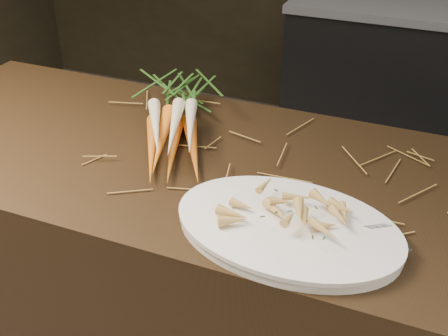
{
  "coord_description": "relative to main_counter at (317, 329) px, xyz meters",
  "views": [
    {
      "loc": [
        0.17,
        -0.75,
        1.59
      ],
      "look_at": [
        -0.22,
        0.19,
        0.96
      ],
      "focal_mm": 45.0,
      "sensor_mm": 36.0,
      "label": 1
    }
  ],
  "objects": [
    {
      "name": "straw_bedding",
      "position": [
        0.0,
        0.0,
        0.46
      ],
      "size": [
        1.4,
        0.6,
        0.02
      ],
      "primitive_type": null,
      "color": "olive",
      "rests_on": "main_counter"
    },
    {
      "name": "root_veg_bunch",
      "position": [
        -0.46,
        0.14,
        0.5
      ],
      "size": [
        0.38,
        0.57,
        0.1
      ],
      "rotation": [
        0.0,
        0.0,
        0.41
      ],
      "color": "#C24B0C",
      "rests_on": "main_counter"
    },
    {
      "name": "serving_fork",
      "position": [
        0.11,
        -0.23,
        0.48
      ],
      "size": [
        0.15,
        0.11,
        0.0
      ],
      "primitive_type": "cube",
      "rotation": [
        0.0,
        0.0,
        -0.98
      ],
      "color": "silver",
      "rests_on": "serving_platter"
    },
    {
      "name": "main_counter",
      "position": [
        0.0,
        0.0,
        0.0
      ],
      "size": [
        2.4,
        0.7,
        0.9
      ],
      "primitive_type": "cube",
      "color": "black",
      "rests_on": "ground"
    },
    {
      "name": "roasted_veg_heap",
      "position": [
        -0.05,
        -0.2,
        0.5
      ],
      "size": [
        0.23,
        0.17,
        0.05
      ],
      "primitive_type": null,
      "rotation": [
        0.0,
        0.0,
        -0.06
      ],
      "color": "#BB8440",
      "rests_on": "serving_platter"
    },
    {
      "name": "serving_platter",
      "position": [
        -0.05,
        -0.2,
        0.46
      ],
      "size": [
        0.47,
        0.33,
        0.02
      ],
      "primitive_type": null,
      "rotation": [
        0.0,
        0.0,
        -0.06
      ],
      "color": "white",
      "rests_on": "main_counter"
    }
  ]
}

